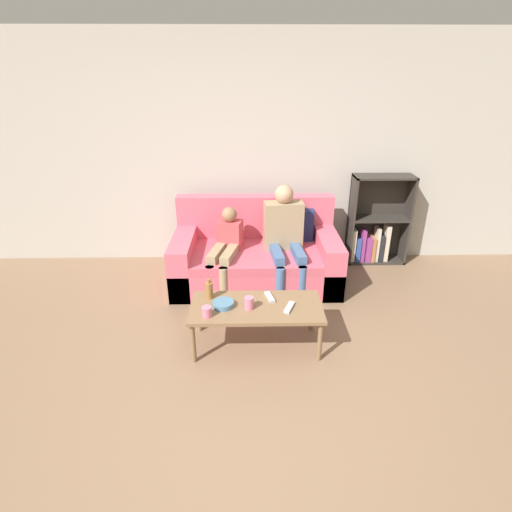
{
  "coord_description": "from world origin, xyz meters",
  "views": [
    {
      "loc": [
        0.01,
        -2.06,
        2.15
      ],
      "look_at": [
        0.07,
        1.36,
        0.58
      ],
      "focal_mm": 28.0,
      "sensor_mm": 36.0,
      "label": 1
    }
  ],
  "objects_px": {
    "person_child": "(226,245)",
    "coffee_table": "(256,310)",
    "cup_far": "(249,303)",
    "snack_bowl": "(223,304)",
    "tv_remote_0": "(289,307)",
    "bookshelf": "(375,229)",
    "person_adult": "(285,231)",
    "bottle": "(209,290)",
    "couch": "(256,257)",
    "tv_remote_1": "(270,297)",
    "cup_near": "(207,312)"
  },
  "relations": [
    {
      "from": "bookshelf",
      "to": "person_child",
      "type": "bearing_deg",
      "value": -159.93
    },
    {
      "from": "bookshelf",
      "to": "tv_remote_0",
      "type": "height_order",
      "value": "bookshelf"
    },
    {
      "from": "tv_remote_0",
      "to": "snack_bowl",
      "type": "xyz_separation_m",
      "value": [
        -0.54,
        0.04,
        0.01
      ]
    },
    {
      "from": "cup_near",
      "to": "tv_remote_1",
      "type": "bearing_deg",
      "value": 27.9
    },
    {
      "from": "tv_remote_1",
      "to": "bottle",
      "type": "xyz_separation_m",
      "value": [
        -0.52,
        0.01,
        0.07
      ]
    },
    {
      "from": "bookshelf",
      "to": "cup_near",
      "type": "height_order",
      "value": "bookshelf"
    },
    {
      "from": "couch",
      "to": "tv_remote_0",
      "type": "height_order",
      "value": "couch"
    },
    {
      "from": "bookshelf",
      "to": "cup_near",
      "type": "bearing_deg",
      "value": -135.35
    },
    {
      "from": "person_adult",
      "to": "bottle",
      "type": "xyz_separation_m",
      "value": [
        -0.72,
        -0.97,
        -0.16
      ]
    },
    {
      "from": "person_child",
      "to": "tv_remote_0",
      "type": "relative_size",
      "value": 4.91
    },
    {
      "from": "person_adult",
      "to": "tv_remote_0",
      "type": "distance_m",
      "value": 1.18
    },
    {
      "from": "coffee_table",
      "to": "person_adult",
      "type": "bearing_deg",
      "value": 73.84
    },
    {
      "from": "cup_far",
      "to": "tv_remote_0",
      "type": "bearing_deg",
      "value": -1.22
    },
    {
      "from": "person_child",
      "to": "tv_remote_0",
      "type": "distance_m",
      "value": 1.24
    },
    {
      "from": "coffee_table",
      "to": "snack_bowl",
      "type": "bearing_deg",
      "value": -178.97
    },
    {
      "from": "person_child",
      "to": "tv_remote_1",
      "type": "bearing_deg",
      "value": -52.57
    },
    {
      "from": "person_child",
      "to": "cup_far",
      "type": "height_order",
      "value": "person_child"
    },
    {
      "from": "cup_near",
      "to": "cup_far",
      "type": "relative_size",
      "value": 0.82
    },
    {
      "from": "coffee_table",
      "to": "cup_far",
      "type": "height_order",
      "value": "cup_far"
    },
    {
      "from": "person_child",
      "to": "snack_bowl",
      "type": "height_order",
      "value": "person_child"
    },
    {
      "from": "snack_bowl",
      "to": "bottle",
      "type": "bearing_deg",
      "value": 131.63
    },
    {
      "from": "person_adult",
      "to": "snack_bowl",
      "type": "bearing_deg",
      "value": -123.79
    },
    {
      "from": "bookshelf",
      "to": "cup_near",
      "type": "relative_size",
      "value": 12.6
    },
    {
      "from": "person_child",
      "to": "bottle",
      "type": "relative_size",
      "value": 4.7
    },
    {
      "from": "person_child",
      "to": "coffee_table",
      "type": "bearing_deg",
      "value": -60.84
    },
    {
      "from": "cup_far",
      "to": "snack_bowl",
      "type": "distance_m",
      "value": 0.22
    },
    {
      "from": "bookshelf",
      "to": "tv_remote_1",
      "type": "relative_size",
      "value": 6.1
    },
    {
      "from": "couch",
      "to": "bottle",
      "type": "height_order",
      "value": "couch"
    },
    {
      "from": "snack_bowl",
      "to": "tv_remote_0",
      "type": "bearing_deg",
      "value": -4.29
    },
    {
      "from": "snack_bowl",
      "to": "person_child",
      "type": "bearing_deg",
      "value": 91.44
    },
    {
      "from": "coffee_table",
      "to": "cup_near",
      "type": "distance_m",
      "value": 0.43
    },
    {
      "from": "couch",
      "to": "person_adult",
      "type": "relative_size",
      "value": 1.63
    },
    {
      "from": "couch",
      "to": "person_adult",
      "type": "xyz_separation_m",
      "value": [
        0.3,
        -0.1,
        0.35
      ]
    },
    {
      "from": "cup_near",
      "to": "cup_far",
      "type": "height_order",
      "value": "cup_far"
    },
    {
      "from": "coffee_table",
      "to": "cup_far",
      "type": "relative_size",
      "value": 10.6
    },
    {
      "from": "person_adult",
      "to": "bottle",
      "type": "relative_size",
      "value": 6.0
    },
    {
      "from": "bookshelf",
      "to": "person_child",
      "type": "xyz_separation_m",
      "value": [
        -1.78,
        -0.65,
        0.07
      ]
    },
    {
      "from": "bookshelf",
      "to": "person_adult",
      "type": "height_order",
      "value": "person_adult"
    },
    {
      "from": "couch",
      "to": "person_adult",
      "type": "height_order",
      "value": "person_adult"
    },
    {
      "from": "person_child",
      "to": "snack_bowl",
      "type": "xyz_separation_m",
      "value": [
        0.03,
        -1.06,
        -0.08
      ]
    },
    {
      "from": "person_child",
      "to": "cup_near",
      "type": "relative_size",
      "value": 10.08
    },
    {
      "from": "tv_remote_0",
      "to": "couch",
      "type": "bearing_deg",
      "value": 123.29
    },
    {
      "from": "bookshelf",
      "to": "cup_far",
      "type": "height_order",
      "value": "bookshelf"
    },
    {
      "from": "bookshelf",
      "to": "snack_bowl",
      "type": "bearing_deg",
      "value": -135.77
    },
    {
      "from": "coffee_table",
      "to": "bottle",
      "type": "height_order",
      "value": "bottle"
    },
    {
      "from": "coffee_table",
      "to": "snack_bowl",
      "type": "height_order",
      "value": "snack_bowl"
    },
    {
      "from": "person_adult",
      "to": "tv_remote_1",
      "type": "distance_m",
      "value": 1.04
    },
    {
      "from": "tv_remote_0",
      "to": "tv_remote_1",
      "type": "xyz_separation_m",
      "value": [
        -0.15,
        0.17,
        0.0
      ]
    },
    {
      "from": "bookshelf",
      "to": "bottle",
      "type": "height_order",
      "value": "bookshelf"
    },
    {
      "from": "person_adult",
      "to": "cup_near",
      "type": "relative_size",
      "value": 12.86
    }
  ]
}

